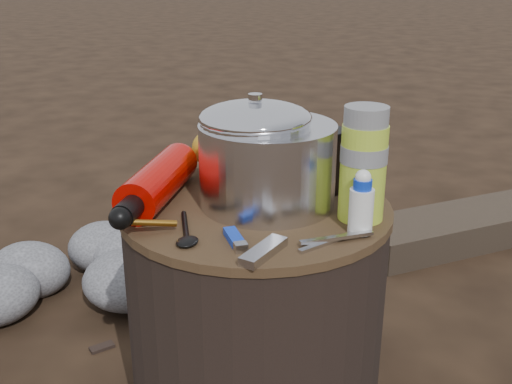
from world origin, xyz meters
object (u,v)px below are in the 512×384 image
(thermos, at_px, (363,165))
(travel_mug, at_px, (322,161))
(camping_pot, at_px, (255,154))
(stump, at_px, (256,312))
(fuel_bottle, at_px, (158,182))

(thermos, height_order, travel_mug, thermos)
(camping_pot, distance_m, thermos, 0.19)
(stump, height_order, camping_pot, camping_pot)
(fuel_bottle, distance_m, thermos, 0.38)
(fuel_bottle, height_order, travel_mug, travel_mug)
(camping_pot, distance_m, travel_mug, 0.15)
(fuel_bottle, distance_m, travel_mug, 0.32)
(travel_mug, bearing_deg, thermos, -48.83)
(stump, xyz_separation_m, camping_pot, (-0.00, 0.00, 0.32))
(camping_pot, xyz_separation_m, thermos, (0.19, 0.00, 0.00))
(camping_pot, height_order, thermos, thermos)
(stump, relative_size, travel_mug, 4.08)
(camping_pot, height_order, fuel_bottle, camping_pot)
(fuel_bottle, relative_size, thermos, 1.63)
(camping_pot, height_order, travel_mug, camping_pot)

